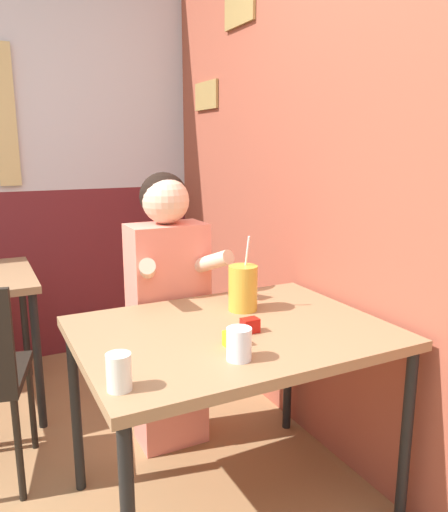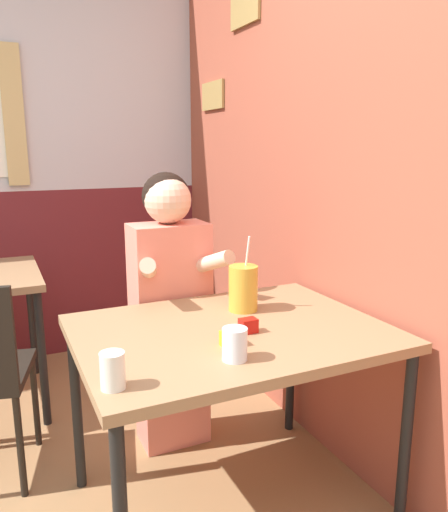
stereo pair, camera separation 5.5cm
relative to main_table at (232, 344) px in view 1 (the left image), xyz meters
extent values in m
cube|color=#9E4C38|center=(0.60, 0.72, 0.68)|extent=(0.06, 4.20, 2.70)
cube|color=olive|center=(0.56, 1.00, 1.44)|extent=(0.02, 0.31, 0.24)
cube|color=olive|center=(0.56, 1.42, 1.01)|extent=(0.02, 0.31, 0.17)
cube|color=silver|center=(-0.56, 1.85, 1.23)|extent=(5.27, 0.06, 1.60)
cube|color=maroon|center=(-0.56, 1.85, -0.12)|extent=(5.27, 0.06, 1.10)
cube|color=tan|center=(-0.57, 1.80, 0.88)|extent=(0.12, 0.02, 0.82)
cube|color=#93704C|center=(0.00, 0.00, 0.04)|extent=(1.09, 0.82, 0.04)
cylinder|color=black|center=(0.50, -0.37, -0.32)|extent=(0.04, 0.04, 0.70)
cylinder|color=black|center=(-0.50, 0.37, -0.32)|extent=(0.04, 0.04, 0.70)
cylinder|color=black|center=(0.50, 0.37, -0.32)|extent=(0.04, 0.04, 0.70)
cylinder|color=black|center=(-0.58, 0.92, -0.32)|extent=(0.04, 0.04, 0.70)
cylinder|color=black|center=(-0.58, 1.57, -0.32)|extent=(0.04, 0.04, 0.70)
cylinder|color=black|center=(-0.64, 0.75, -0.45)|extent=(0.03, 0.03, 0.44)
cylinder|color=black|center=(-0.72, 0.40, -0.45)|extent=(0.03, 0.03, 0.44)
cube|color=#EA7F6B|center=(-0.05, 0.53, -0.43)|extent=(0.31, 0.20, 0.47)
cube|color=#EA7F6B|center=(-0.05, 0.53, 0.09)|extent=(0.34, 0.20, 0.57)
sphere|color=black|center=(-0.05, 0.56, 0.49)|extent=(0.21, 0.21, 0.21)
sphere|color=beige|center=(-0.05, 0.53, 0.47)|extent=(0.21, 0.21, 0.21)
cylinder|color=beige|center=(-0.18, 0.39, 0.21)|extent=(0.14, 0.27, 0.15)
cylinder|color=beige|center=(0.09, 0.39, 0.21)|extent=(0.14, 0.27, 0.15)
cylinder|color=gold|center=(0.13, 0.16, 0.15)|extent=(0.12, 0.12, 0.18)
cylinder|color=white|center=(0.15, 0.16, 0.29)|extent=(0.01, 0.04, 0.14)
cylinder|color=silver|center=(-0.11, -0.25, 0.11)|extent=(0.08, 0.08, 0.10)
cylinder|color=silver|center=(-0.49, -0.28, 0.11)|extent=(0.07, 0.07, 0.10)
cube|color=#B7140F|center=(0.04, -0.06, 0.09)|extent=(0.06, 0.04, 0.05)
cube|color=yellow|center=(-0.07, -0.15, 0.09)|extent=(0.06, 0.04, 0.05)
camera|label=1|loc=(-0.79, -1.50, 0.70)|focal=35.00mm
camera|label=2|loc=(-0.74, -1.52, 0.70)|focal=35.00mm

